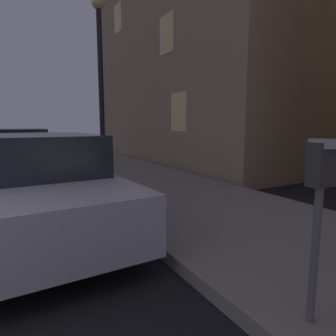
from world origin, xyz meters
The scene contains 6 objects.
sidewalk centered at (5.60, 0.00, 0.07)m, with size 3.20×36.00×0.15m, color slate.
parking_meter centered at (4.35, -0.78, 1.16)m, with size 0.19×0.19×1.33m.
car_silver centered at (2.85, 2.56, 0.70)m, with size 2.18×4.34×1.43m.
car_red centered at (2.85, 8.28, 0.70)m, with size 1.96×4.21×1.43m.
street_lamp centered at (5.39, 7.75, 3.75)m, with size 0.44×0.44×5.43m.
building_mid centered at (10.70, 8.89, 6.74)m, with size 6.81×11.66×13.48m.
Camera 1 is at (2.49, -2.00, 1.58)m, focal length 31.50 mm.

